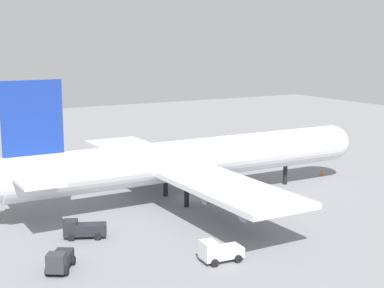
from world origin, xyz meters
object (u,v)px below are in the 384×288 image
cargo_loader (60,260)px  catering_truck (57,159)px  pushback_tractor (84,229)px  maintenance_van (219,251)px  cargo_airplane (190,160)px  safety_cone_nose (322,173)px

cargo_loader → catering_truck: bearing=73.5°
catering_truck → cargo_loader: catering_truck is taller
pushback_tractor → cargo_loader: bearing=-123.2°
pushback_tractor → maintenance_van: bearing=-54.8°
cargo_airplane → safety_cone_nose: 27.46m
catering_truck → maintenance_van: catering_truck is taller
maintenance_van → safety_cone_nose: bearing=33.4°
safety_cone_nose → catering_truck: bearing=140.9°
pushback_tractor → cargo_airplane: bearing=23.5°
catering_truck → maintenance_van: bearing=-89.0°
catering_truck → pushback_tractor: size_ratio=0.87×
catering_truck → safety_cone_nose: catering_truck is taller
cargo_airplane → maintenance_van: cargo_airplane is taller
cargo_airplane → cargo_loader: size_ratio=12.52×
catering_truck → pushback_tractor: (-8.90, -40.00, -0.10)m
cargo_airplane → safety_cone_nose: bearing=3.4°
cargo_airplane → pushback_tractor: size_ratio=11.40×
catering_truck → safety_cone_nose: bearing=-39.1°
safety_cone_nose → pushback_tractor: bearing=-167.9°
maintenance_van → safety_cone_nose: size_ratio=5.49×
maintenance_van → cargo_loader: maintenance_van is taller
pushback_tractor → safety_cone_nose: pushback_tractor is taller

